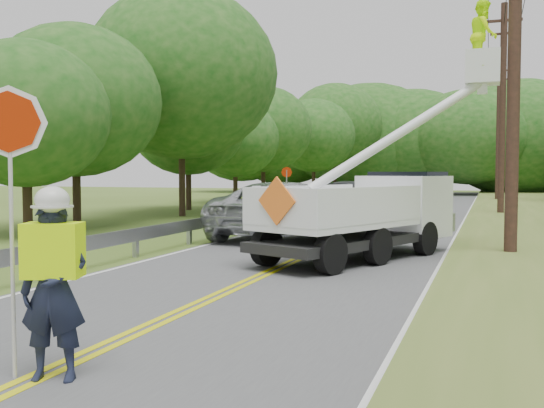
% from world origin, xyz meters
% --- Properties ---
extents(ground, '(140.00, 140.00, 0.00)m').
position_xyz_m(ground, '(0.00, 0.00, 0.00)').
color(ground, '#3E561B').
rests_on(ground, ground).
extents(road, '(7.20, 96.00, 0.03)m').
position_xyz_m(road, '(0.00, 14.00, 0.01)').
color(road, '#4C4D4F').
rests_on(road, ground).
extents(guardrail, '(0.18, 48.00, 0.77)m').
position_xyz_m(guardrail, '(-4.02, 14.91, 0.55)').
color(guardrail, '#93969A').
rests_on(guardrail, ground).
extents(utility_poles, '(1.60, 43.30, 10.00)m').
position_xyz_m(utility_poles, '(5.00, 17.02, 5.27)').
color(utility_poles, black).
rests_on(utility_poles, ground).
extents(treeline_left, '(10.38, 57.80, 11.20)m').
position_xyz_m(treeline_left, '(-10.37, 29.40, 5.79)').
color(treeline_left, '#332319').
rests_on(treeline_left, ground).
extents(treeline_horizon, '(55.84, 14.64, 11.60)m').
position_xyz_m(treeline_horizon, '(1.67, 56.31, 5.50)').
color(treeline_horizon, '#164E13').
rests_on(treeline_horizon, ground).
extents(flagger, '(1.13, 0.69, 3.08)m').
position_xyz_m(flagger, '(0.22, -1.47, 1.12)').
color(flagger, '#191E33').
rests_on(flagger, road).
extents(bucket_truck, '(5.43, 6.60, 6.27)m').
position_xyz_m(bucket_truck, '(1.97, 9.25, 1.47)').
color(bucket_truck, black).
rests_on(bucket_truck, road).
extents(suv_silver, '(3.64, 6.92, 1.86)m').
position_xyz_m(suv_silver, '(-1.95, 12.86, 0.95)').
color(suv_silver, '#B7BABE').
rests_on(suv_silver, road).
extents(suv_darkgrey, '(3.89, 6.32, 1.71)m').
position_xyz_m(suv_darkgrey, '(-2.17, 25.42, 0.88)').
color(suv_darkgrey, '#3A3C41').
rests_on(suv_darkgrey, road).
extents(stop_sign_permanent, '(0.49, 0.23, 2.45)m').
position_xyz_m(stop_sign_permanent, '(-4.72, 21.38, 1.62)').
color(stop_sign_permanent, '#93969A').
rests_on(stop_sign_permanent, ground).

